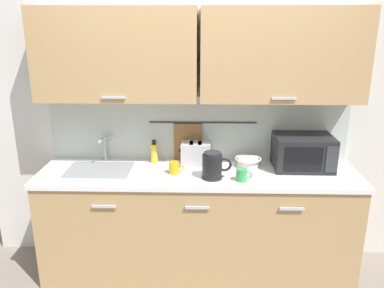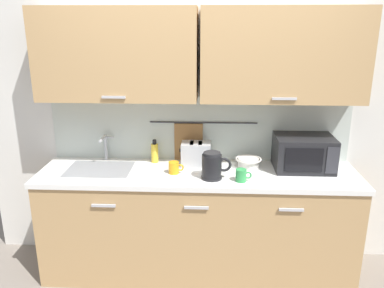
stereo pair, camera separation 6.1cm
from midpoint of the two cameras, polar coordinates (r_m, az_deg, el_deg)
counter_unit at (r=3.32m, az=0.13°, el=-11.15°), size 2.53×0.64×0.90m
back_wall_assembly at (r=3.19m, az=0.44°, el=8.02°), size 3.70×0.41×2.50m
sink_faucet at (r=3.41m, az=-13.10°, el=-0.12°), size 0.09×0.17×0.22m
microwave at (r=3.28m, az=15.26°, el=-1.14°), size 0.46×0.35×0.27m
electric_kettle at (r=2.97m, az=2.44°, el=-3.16°), size 0.23×0.16×0.21m
dish_soap_bottle at (r=3.32m, az=-6.02°, el=-1.26°), size 0.06×0.06×0.20m
mug_near_sink at (r=3.08m, az=-3.15°, el=-3.46°), size 0.12×0.08×0.09m
mixing_bowl at (r=3.25m, az=7.58°, el=-2.52°), size 0.21×0.21×0.08m
toaster at (r=3.25m, az=-0.01°, el=-1.41°), size 0.26×0.17×0.19m
mug_by_kettle at (r=2.96m, az=6.65°, el=-4.47°), size 0.12×0.08×0.09m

